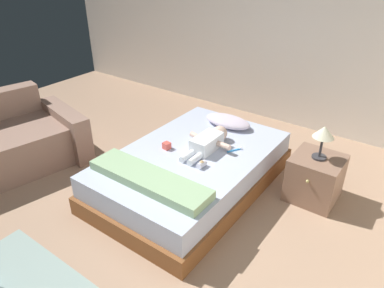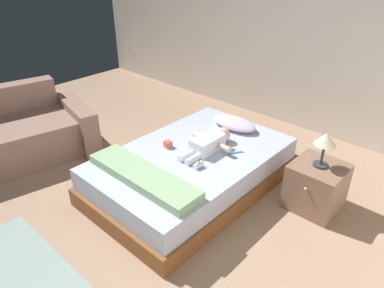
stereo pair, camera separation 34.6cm
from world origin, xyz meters
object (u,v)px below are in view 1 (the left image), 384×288
at_px(baby, 209,142).
at_px(nightstand, 315,178).
at_px(bed, 192,170).
at_px(lamp, 324,134).
at_px(toothbrush, 235,150).
at_px(pillow, 228,121).
at_px(toy_block, 167,146).
at_px(baby_bottle, 202,164).

relative_size(baby, nightstand, 1.39).
bearing_deg(bed, lamp, 27.08).
bearing_deg(toothbrush, nightstand, 19.18).
xyz_separation_m(pillow, nightstand, (1.11, -0.18, -0.23)).
height_order(nightstand, toy_block, toy_block).
height_order(toothbrush, toy_block, toy_block).
height_order(bed, lamp, lamp).
bearing_deg(toy_block, lamp, 25.39).
bearing_deg(toothbrush, toy_block, -147.43).
bearing_deg(baby, toy_block, -141.64).
height_order(toothbrush, lamp, lamp).
bearing_deg(pillow, bed, -87.54).
relative_size(baby, toothbrush, 4.48).
xyz_separation_m(pillow, toothbrush, (0.35, -0.45, -0.05)).
bearing_deg(baby_bottle, nightstand, 39.93).
xyz_separation_m(nightstand, baby_bottle, (-0.85, -0.71, 0.21)).
relative_size(pillow, nightstand, 1.12).
distance_m(baby, lamp, 1.09).
distance_m(toy_block, baby_bottle, 0.49).
distance_m(lamp, toy_block, 1.50).
bearing_deg(nightstand, pillow, 170.52).
distance_m(baby, nightstand, 1.09).
relative_size(toothbrush, lamp, 0.46).
height_order(baby, lamp, lamp).
height_order(bed, baby_bottle, baby_bottle).
bearing_deg(bed, baby, 66.97).
bearing_deg(toothbrush, baby_bottle, -102.12).
xyz_separation_m(baby, baby_bottle, (0.15, -0.34, -0.04)).
relative_size(baby, toy_block, 8.87).
height_order(pillow, baby_bottle, pillow).
xyz_separation_m(nightstand, lamp, (0.00, 0.00, 0.48)).
xyz_separation_m(bed, pillow, (-0.03, 0.73, 0.26)).
bearing_deg(baby_bottle, pillow, 106.12).
height_order(toy_block, baby_bottle, baby_bottle).
bearing_deg(bed, toothbrush, 41.72).
bearing_deg(toy_block, pillow, 74.60).
distance_m(toothbrush, nightstand, 0.82).
relative_size(baby, lamp, 2.06).
height_order(toothbrush, baby_bottle, baby_bottle).
distance_m(pillow, toothbrush, 0.57).
xyz_separation_m(bed, baby, (0.08, 0.18, 0.28)).
xyz_separation_m(bed, toothbrush, (0.32, 0.29, 0.21)).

